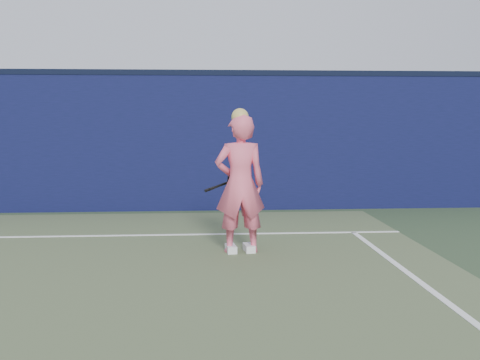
{
  "coord_description": "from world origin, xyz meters",
  "views": [
    {
      "loc": [
        2.45,
        -4.81,
        1.78
      ],
      "look_at": [
        2.99,
        2.84,
        0.95
      ],
      "focal_mm": 45.0,
      "sensor_mm": 36.0,
      "label": 1
    }
  ],
  "objects": [
    {
      "name": "racket",
      "position": [
        2.95,
        3.32,
        0.89
      ],
      "size": [
        0.6,
        0.3,
        0.34
      ],
      "rotation": [
        0.0,
        0.0,
        0.32
      ],
      "color": "black",
      "rests_on": "ground"
    },
    {
      "name": "player",
      "position": [
        2.99,
        2.84,
        0.9
      ],
      "size": [
        0.69,
        0.5,
        1.86
      ],
      "rotation": [
        0.0,
        0.0,
        3.25
      ],
      "color": "#F45F7C",
      "rests_on": "ground"
    },
    {
      "name": "wall_cap",
      "position": [
        0.0,
        6.5,
        2.55
      ],
      "size": [
        24.0,
        0.42,
        0.1
      ],
      "primitive_type": "cube",
      "color": "black",
      "rests_on": "backstop_wall"
    },
    {
      "name": "backstop_wall",
      "position": [
        0.0,
        6.5,
        1.25
      ],
      "size": [
        24.0,
        0.4,
        2.5
      ],
      "primitive_type": "cube",
      "color": "#0B1033",
      "rests_on": "ground"
    }
  ]
}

